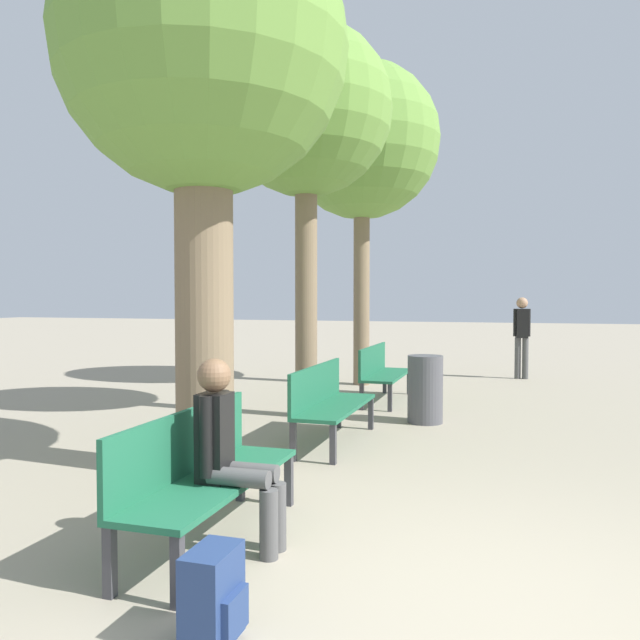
% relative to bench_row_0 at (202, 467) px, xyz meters
% --- Properties ---
extents(ground_plane, '(80.00, 80.00, 0.00)m').
position_rel_bench_row_0_xyz_m(ground_plane, '(1.82, -0.51, -0.51)').
color(ground_plane, gray).
extents(bench_row_0, '(0.51, 1.82, 0.89)m').
position_rel_bench_row_0_xyz_m(bench_row_0, '(0.00, 0.00, 0.00)').
color(bench_row_0, '#1E6042').
rests_on(bench_row_0, ground_plane).
extents(bench_row_1, '(0.51, 1.82, 0.89)m').
position_rel_bench_row_0_xyz_m(bench_row_1, '(0.00, 3.02, 0.00)').
color(bench_row_1, '#1E6042').
rests_on(bench_row_1, ground_plane).
extents(bench_row_2, '(0.51, 1.82, 0.89)m').
position_rel_bench_row_0_xyz_m(bench_row_2, '(0.00, 6.04, 0.00)').
color(bench_row_2, '#1E6042').
rests_on(bench_row_2, ground_plane).
extents(tree_row_0, '(2.70, 2.70, 5.31)m').
position_rel_bench_row_0_xyz_m(tree_row_0, '(-0.75, 1.47, 3.35)').
color(tree_row_0, '#7A664C').
rests_on(tree_row_0, ground_plane).
extents(tree_row_1, '(2.39, 2.39, 5.46)m').
position_rel_bench_row_0_xyz_m(tree_row_1, '(-0.75, 4.48, 3.69)').
color(tree_row_1, '#7A664C').
rests_on(tree_row_1, ground_plane).
extents(tree_row_2, '(2.94, 2.94, 6.10)m').
position_rel_bench_row_0_xyz_m(tree_row_2, '(-0.75, 7.82, 4.08)').
color(tree_row_2, '#7A664C').
rests_on(tree_row_2, ground_plane).
extents(person_seated, '(0.59, 0.33, 1.26)m').
position_rel_bench_row_0_xyz_m(person_seated, '(0.24, -0.06, 0.16)').
color(person_seated, '#4C4C4C').
rests_on(person_seated, ground_plane).
extents(backpack, '(0.24, 0.33, 0.46)m').
position_rel_bench_row_0_xyz_m(backpack, '(0.65, -1.11, -0.29)').
color(backpack, navy).
rests_on(backpack, ground_plane).
extents(pedestrian_near, '(0.34, 0.23, 1.67)m').
position_rel_bench_row_0_xyz_m(pedestrian_near, '(2.20, 9.62, 0.45)').
color(pedestrian_near, '#4C4C4C').
rests_on(pedestrian_near, ground_plane).
extents(trash_bin, '(0.47, 0.47, 0.90)m').
position_rel_bench_row_0_xyz_m(trash_bin, '(0.91, 4.52, -0.06)').
color(trash_bin, '#4C4C51').
rests_on(trash_bin, ground_plane).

